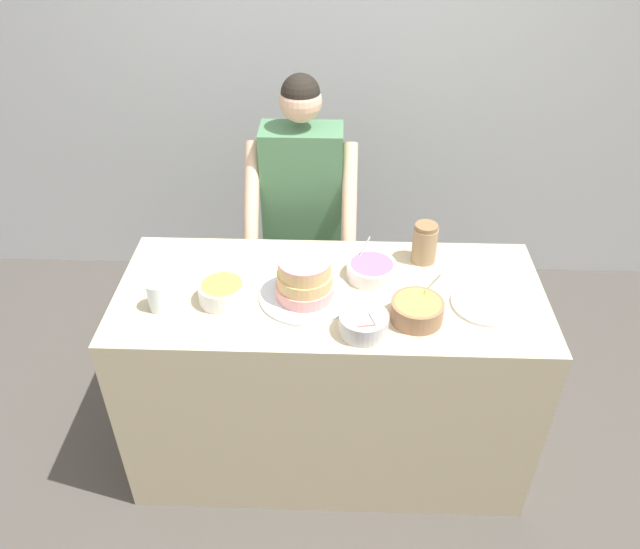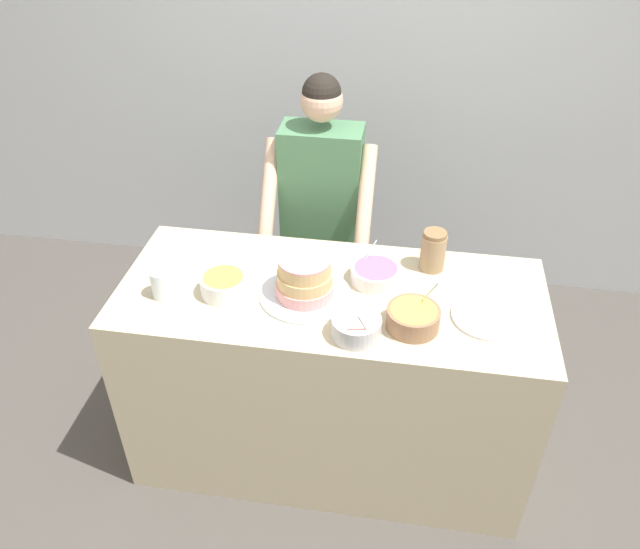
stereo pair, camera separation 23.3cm
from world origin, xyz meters
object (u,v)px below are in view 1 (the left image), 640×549
object	(u,v)px
person_baker	(302,203)
frosting_bowl_purple	(372,269)
cake	(305,281)
ceramic_plate	(486,303)
frosting_bowl_yellow	(417,310)
frosting_bowl_pink	(364,323)
drinking_glass	(158,296)
stoneware_jar	(425,243)
frosting_bowl_olive	(222,292)

from	to	relation	value
person_baker	frosting_bowl_purple	bearing A→B (deg)	-61.83
cake	ceramic_plate	xyz separation A→B (m)	(0.69, -0.03, -0.07)
frosting_bowl_yellow	frosting_bowl_pink	size ratio (longest dim) A/B	1.09
person_baker	frosting_bowl_pink	distance (m)	0.95
person_baker	frosting_bowl_purple	size ratio (longest dim) A/B	7.81
drinking_glass	stoneware_jar	distance (m)	1.07
frosting_bowl_yellow	drinking_glass	xyz separation A→B (m)	(-0.95, 0.03, 0.01)
frosting_bowl_purple	stoneware_jar	size ratio (longest dim) A/B	1.16
frosting_bowl_yellow	drinking_glass	bearing A→B (deg)	178.04
ceramic_plate	frosting_bowl_pink	bearing A→B (deg)	-160.12
frosting_bowl_olive	frosting_bowl_pink	world-z (taller)	frosting_bowl_pink
person_baker	frosting_bowl_purple	xyz separation A→B (m)	(0.31, -0.58, 0.04)
frosting_bowl_purple	cake	bearing A→B (deg)	-151.56
frosting_bowl_yellow	drinking_glass	size ratio (longest dim) A/B	1.66
frosting_bowl_purple	drinking_glass	size ratio (longest dim) A/B	1.71
stoneware_jar	frosting_bowl_yellow	bearing A→B (deg)	-99.26
ceramic_plate	frosting_bowl_olive	bearing A→B (deg)	-179.57
frosting_bowl_pink	person_baker	bearing A→B (deg)	106.51
cake	person_baker	bearing A→B (deg)	94.05
frosting_bowl_yellow	stoneware_jar	size ratio (longest dim) A/B	1.13
cake	frosting_bowl_olive	world-z (taller)	cake
frosting_bowl_pink	drinking_glass	world-z (taller)	frosting_bowl_pink
cake	drinking_glass	distance (m)	0.55
frosting_bowl_yellow	frosting_bowl_olive	size ratio (longest dim) A/B	1.07
frosting_bowl_yellow	stoneware_jar	bearing A→B (deg)	80.74
frosting_bowl_pink	stoneware_jar	xyz separation A→B (m)	(0.26, 0.46, 0.04)
frosting_bowl_yellow	frosting_bowl_olive	bearing A→B (deg)	173.36
frosting_bowl_olive	stoneware_jar	world-z (taller)	stoneware_jar
cake	stoneware_jar	xyz separation A→B (m)	(0.48, 0.26, 0.01)
frosting_bowl_yellow	stoneware_jar	world-z (taller)	frosting_bowl_yellow
person_baker	frosting_bowl_pink	world-z (taller)	person_baker
drinking_glass	cake	bearing A→B (deg)	8.99
frosting_bowl_olive	person_baker	bearing A→B (deg)	70.92
cake	drinking_glass	size ratio (longest dim) A/B	3.04
frosting_bowl_purple	stoneware_jar	xyz separation A→B (m)	(0.22, 0.12, 0.05)
cake	frosting_bowl_yellow	world-z (taller)	frosting_bowl_yellow
frosting_bowl_olive	stoneware_jar	bearing A→B (deg)	20.55
frosting_bowl_purple	stoneware_jar	bearing A→B (deg)	29.16
frosting_bowl_pink	drinking_glass	bearing A→B (deg)	171.74
frosting_bowl_purple	frosting_bowl_olive	distance (m)	0.59
frosting_bowl_purple	stoneware_jar	distance (m)	0.25
stoneware_jar	frosting_bowl_pink	bearing A→B (deg)	-119.34
person_baker	stoneware_jar	distance (m)	0.70
frosting_bowl_yellow	ceramic_plate	distance (m)	0.29
cake	frosting_bowl_yellow	distance (m)	0.43
person_baker	ceramic_plate	size ratio (longest dim) A/B	5.79
frosting_bowl_pink	cake	bearing A→B (deg)	138.38
drinking_glass	frosting_bowl_pink	bearing A→B (deg)	-8.26
frosting_bowl_olive	ceramic_plate	distance (m)	1.00
frosting_bowl_purple	frosting_bowl_pink	bearing A→B (deg)	-96.57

